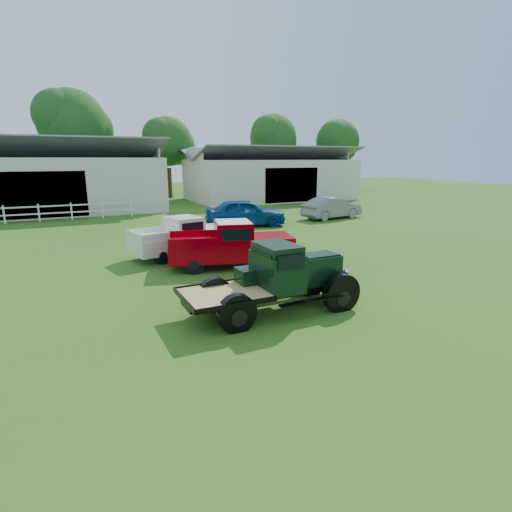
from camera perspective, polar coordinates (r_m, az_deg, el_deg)
name	(u,v)px	position (r m, az deg, el deg)	size (l,w,h in m)	color
ground	(267,298)	(12.25, 1.56, -6.09)	(120.00, 120.00, 0.00)	#2F601C
shed_left	(39,176)	(36.33, -28.58, 10.02)	(18.80, 10.20, 5.60)	beige
shed_right	(270,174)	(41.96, 2.01, 11.67)	(16.80, 9.20, 5.20)	beige
fence_rail	(22,214)	(30.60, -30.47, 5.22)	(14.20, 0.16, 1.20)	white
tree_b	(74,141)	(44.31, -24.57, 14.67)	(6.90, 6.90, 11.50)	black
tree_c	(168,155)	(44.46, -12.39, 13.94)	(5.40, 5.40, 9.00)	black
tree_d	(273,151)	(49.99, 2.44, 14.76)	(6.00, 6.00, 10.00)	black
tree_e	(337,153)	(52.55, 11.49, 14.19)	(5.70, 5.70, 9.50)	black
vintage_flatbed	(274,278)	(10.96, 2.56, -3.22)	(4.85, 1.92, 1.92)	black
red_pickup	(231,244)	(15.61, -3.62, 1.74)	(4.99, 1.92, 1.82)	#93000B
white_pickup	(183,237)	(17.61, -10.43, 2.69)	(4.57, 1.77, 1.68)	silver
misc_car_blue	(245,212)	(25.14, -1.53, 6.24)	(2.02, 5.02, 1.71)	navy
misc_car_grey	(332,208)	(28.83, 10.79, 6.77)	(1.59, 4.55, 1.50)	slate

